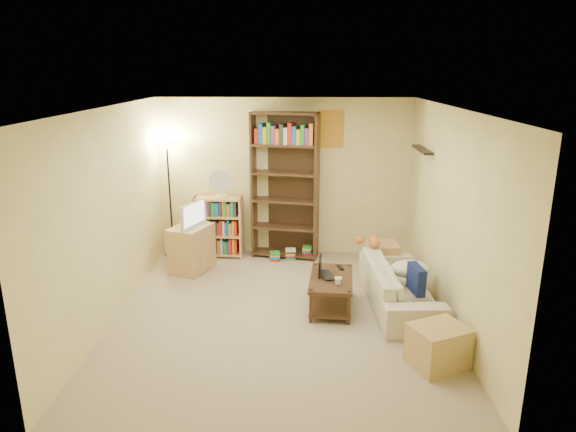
{
  "coord_description": "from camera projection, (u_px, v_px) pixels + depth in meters",
  "views": [
    {
      "loc": [
        0.23,
        -5.75,
        2.92
      ],
      "look_at": [
        0.09,
        0.74,
        1.05
      ],
      "focal_mm": 32.0,
      "sensor_mm": 36.0,
      "label": 1
    }
  ],
  "objects": [
    {
      "name": "tall_bookshelf",
      "position": [
        285.0,
        183.0,
        7.97
      ],
      "size": [
        1.08,
        0.53,
        2.29
      ],
      "rotation": [
        0.0,
        0.0,
        -0.18
      ],
      "color": "#452B1A",
      "rests_on": "ground"
    },
    {
      "name": "floor_lamp",
      "position": [
        168.0,
        165.0,
        7.94
      ],
      "size": [
        0.32,
        0.32,
        1.86
      ],
      "color": "black",
      "rests_on": "ground"
    },
    {
      "name": "coffee_table",
      "position": [
        331.0,
        288.0,
        6.43
      ],
      "size": [
        0.61,
        0.99,
        0.42
      ],
      "rotation": [
        0.0,
        0.0,
        -0.09
      ],
      "color": "#452B1A",
      "rests_on": "ground"
    },
    {
      "name": "mug",
      "position": [
        338.0,
        281.0,
        6.16
      ],
      "size": [
        0.16,
        0.16,
        0.09
      ],
      "primitive_type": "imported",
      "rotation": [
        0.0,
        0.0,
        -0.39
      ],
      "color": "white",
      "rests_on": "coffee_table"
    },
    {
      "name": "navy_pillow",
      "position": [
        416.0,
        279.0,
        6.07
      ],
      "size": [
        0.16,
        0.37,
        0.32
      ],
      "primitive_type": "cube",
      "rotation": [
        0.0,
        0.0,
        1.72
      ],
      "color": "#121A4E",
      "rests_on": "sofa"
    },
    {
      "name": "television",
      "position": [
        190.0,
        214.0,
        7.49
      ],
      "size": [
        0.69,
        0.51,
        0.37
      ],
      "primitive_type": "imported",
      "rotation": [
        0.0,
        0.0,
        1.2
      ],
      "color": "black",
      "rests_on": "tv_stand"
    },
    {
      "name": "tabby_cat",
      "position": [
        371.0,
        241.0,
        7.11
      ],
      "size": [
        0.43,
        0.17,
        0.15
      ],
      "color": "orange",
      "rests_on": "sofa"
    },
    {
      "name": "desk_fan",
      "position": [
        220.0,
        183.0,
        7.95
      ],
      "size": [
        0.35,
        0.19,
        0.45
      ],
      "color": "silver",
      "rests_on": "short_bookshelf"
    },
    {
      "name": "tv_stand",
      "position": [
        192.0,
        248.0,
        7.64
      ],
      "size": [
        0.66,
        0.76,
        0.68
      ],
      "primitive_type": "cube",
      "rotation": [
        0.0,
        0.0,
        -0.37
      ],
      "color": "tan",
      "rests_on": "ground"
    },
    {
      "name": "book_stacks",
      "position": [
        293.0,
        254.0,
        8.14
      ],
      "size": [
        0.67,
        0.26,
        0.2
      ],
      "color": "red",
      "rests_on": "ground"
    },
    {
      "name": "tv_remote",
      "position": [
        340.0,
        267.0,
        6.67
      ],
      "size": [
        0.09,
        0.17,
        0.02
      ],
      "primitive_type": "cube",
      "rotation": [
        0.0,
        0.0,
        0.21
      ],
      "color": "black",
      "rests_on": "coffee_table"
    },
    {
      "name": "end_cabinet",
      "position": [
        438.0,
        346.0,
        5.18
      ],
      "size": [
        0.66,
        0.61,
        0.44
      ],
      "primitive_type": "cube",
      "rotation": [
        0.0,
        0.0,
        0.42
      ],
      "color": "#DBB96A",
      "rests_on": "ground"
    },
    {
      "name": "short_bookshelf",
      "position": [
        219.0,
        227.0,
        8.2
      ],
      "size": [
        0.77,
        0.34,
        0.97
      ],
      "rotation": [
        0.0,
        0.0,
        -0.05
      ],
      "color": "tan",
      "rests_on": "ground"
    },
    {
      "name": "room",
      "position": [
        279.0,
        186.0,
        5.9
      ],
      "size": [
        4.5,
        4.54,
        2.52
      ],
      "color": "tan",
      "rests_on": "ground"
    },
    {
      "name": "laptop",
      "position": [
        331.0,
        275.0,
        6.42
      ],
      "size": [
        0.43,
        0.37,
        0.03
      ],
      "primitive_type": "imported",
      "rotation": [
        0.0,
        0.0,
        1.81
      ],
      "color": "black",
      "rests_on": "coffee_table"
    },
    {
      "name": "laptop_screen",
      "position": [
        320.0,
        266.0,
        6.41
      ],
      "size": [
        0.04,
        0.31,
        0.21
      ],
      "primitive_type": "cube",
      "rotation": [
        0.0,
        0.0,
        -0.09
      ],
      "color": "white",
      "rests_on": "laptop"
    },
    {
      "name": "side_table",
      "position": [
        381.0,
        259.0,
        7.47
      ],
      "size": [
        0.46,
        0.46,
        0.49
      ],
      "primitive_type": "cube",
      "rotation": [
        0.0,
        0.0,
        0.06
      ],
      "color": "tan",
      "rests_on": "ground"
    },
    {
      "name": "cream_blanket",
      "position": [
        410.0,
        269.0,
        6.51
      ],
      "size": [
        0.5,
        0.36,
        0.22
      ],
      "primitive_type": "ellipsoid",
      "color": "beige",
      "rests_on": "sofa"
    },
    {
      "name": "sofa",
      "position": [
        399.0,
        285.0,
        6.52
      ],
      "size": [
        1.94,
        0.91,
        0.55
      ],
      "primitive_type": "imported",
      "rotation": [
        0.0,
        0.0,
        1.62
      ],
      "color": "beige",
      "rests_on": "ground"
    }
  ]
}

